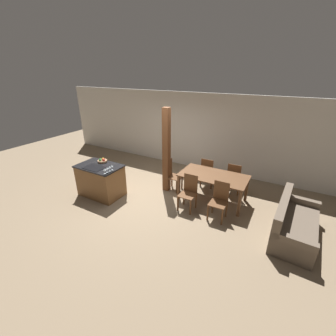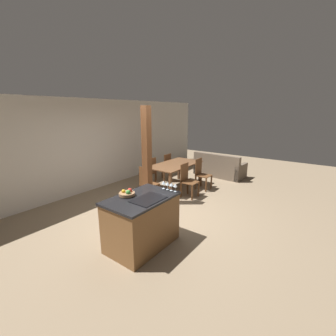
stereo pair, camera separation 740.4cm
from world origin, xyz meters
name	(u,v)px [view 1 (the left image)]	position (x,y,z in m)	size (l,w,h in m)	color
ground_plane	(147,196)	(0.00, 0.00, 0.00)	(16.00, 16.00, 0.00)	#847056
wall_back	(188,131)	(0.00, 2.73, 1.35)	(11.20, 0.08, 2.70)	silver
kitchen_island	(101,180)	(-1.20, -0.55, 0.46)	(1.25, 0.82, 0.93)	brown
fruit_bowl	(102,161)	(-1.30, -0.32, 0.97)	(0.28, 0.28, 0.12)	#99704C
wine_glass_near	(104,170)	(-0.65, -0.89, 1.05)	(0.07, 0.07, 0.15)	silver
wine_glass_middle	(107,168)	(-0.65, -0.80, 1.05)	(0.07, 0.07, 0.15)	silver
wine_glass_far	(109,167)	(-0.65, -0.71, 1.05)	(0.07, 0.07, 0.15)	silver
wine_glass_end	(112,166)	(-0.65, -0.62, 1.05)	(0.07, 0.07, 0.15)	silver
dining_table	(213,178)	(1.71, 0.74, 0.67)	(1.81, 0.96, 0.77)	brown
dining_chair_near_left	(189,192)	(1.31, 0.04, 0.49)	(0.40, 0.40, 0.94)	brown
dining_chair_near_right	(219,200)	(2.12, 0.04, 0.49)	(0.40, 0.40, 0.94)	brown
dining_chair_far_left	(208,172)	(1.31, 1.45, 0.49)	(0.40, 0.40, 0.94)	brown
dining_chair_far_right	(234,178)	(2.12, 1.45, 0.49)	(0.40, 0.40, 0.94)	brown
dining_chair_head_end	(172,175)	(0.43, 0.74, 0.49)	(0.40, 0.40, 0.94)	brown
couch	(293,225)	(3.76, 0.18, 0.28)	(0.91, 1.83, 0.85)	brown
timber_post	(166,151)	(0.30, 0.64, 1.24)	(0.18, 0.18, 2.48)	brown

